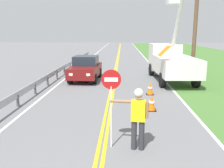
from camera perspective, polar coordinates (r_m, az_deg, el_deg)
name	(u,v)px	position (r m, az deg, el deg)	size (l,w,h in m)	color
centerline_yellow_left	(115,70)	(22.35, 0.65, 3.36)	(0.11, 110.00, 0.01)	yellow
centerline_yellow_right	(117,70)	(22.34, 1.11, 3.36)	(0.11, 110.00, 0.01)	yellow
edge_line_right	(155,70)	(22.54, 10.08, 3.25)	(0.12, 110.00, 0.01)	silver
edge_line_left	(77,69)	(22.72, -8.25, 3.38)	(0.12, 110.00, 0.01)	silver
flagger_worker	(138,115)	(7.04, 6.04, -7.21)	(1.08, 0.30, 1.83)	#2D2D33
stop_sign_paddle	(111,91)	(6.95, -0.18, -1.71)	(0.56, 0.04, 2.33)	silver
utility_bucket_truck	(170,60)	(17.92, 13.42, 5.50)	(2.67, 6.90, 5.99)	white
oncoming_sedan_nearest	(86,68)	(17.49, -6.17, 3.63)	(2.03, 4.16, 1.70)	maroon
utility_pole_near	(196,13)	(19.22, 18.99, 15.31)	(1.80, 0.28, 8.99)	brown
traffic_cone_lead	(152,103)	(10.80, 9.21, -4.40)	(0.40, 0.40, 0.70)	orange
traffic_cone_mid	(150,89)	(13.53, 8.86, -1.05)	(0.40, 0.40, 0.70)	orange
guardrail_left_shoulder	(61,69)	(19.45, -11.88, 3.34)	(0.10, 32.00, 0.71)	#9EA0A3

